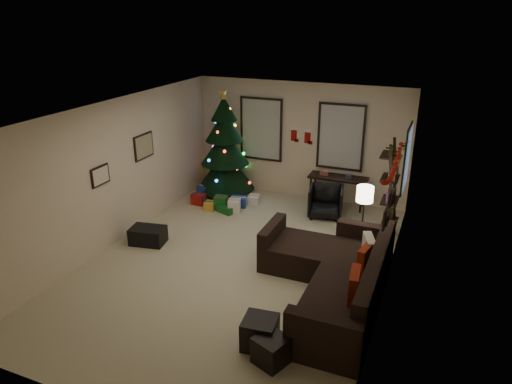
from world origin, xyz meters
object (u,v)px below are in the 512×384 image
at_px(desk, 338,180).
at_px(desk_chair, 326,202).
at_px(christmas_tree, 225,151).
at_px(bookshelf, 391,194).
at_px(sofa, 335,277).

xyz_separation_m(desk, desk_chair, (-0.10, -0.65, -0.29)).
xyz_separation_m(christmas_tree, bookshelf, (3.98, -1.04, -0.11)).
relative_size(christmas_tree, bookshelf, 1.30).
bearing_deg(bookshelf, desk_chair, 155.36).
height_order(sofa, desk, sofa).
height_order(christmas_tree, desk_chair, christmas_tree).
height_order(sofa, bookshelf, bookshelf).
relative_size(sofa, desk, 2.32).
bearing_deg(sofa, desk_chair, 107.44).
relative_size(christmas_tree, sofa, 0.85).
bearing_deg(desk_chair, christmas_tree, 160.75).
bearing_deg(christmas_tree, desk_chair, -8.88).
height_order(desk_chair, bookshelf, bookshelf).
distance_m(sofa, bookshelf, 2.37).
height_order(sofa, desk_chair, sofa).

